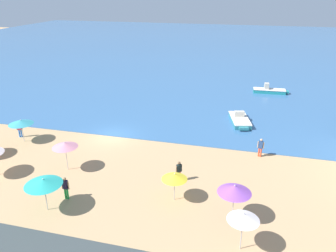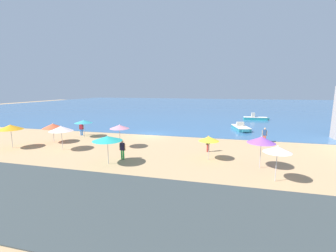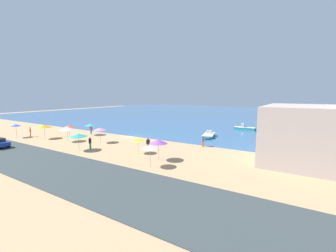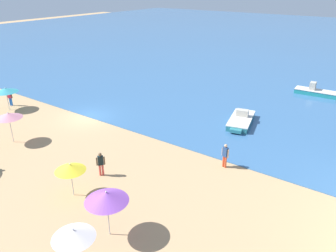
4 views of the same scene
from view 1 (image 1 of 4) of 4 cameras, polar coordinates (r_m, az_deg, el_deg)
name	(u,v)px [view 1 (image 1 of 4)]	position (r m, az deg, el deg)	size (l,w,h in m)	color
ground_plane	(112,136)	(33.35, -9.68, -1.80)	(160.00, 160.00, 0.00)	tan
sea	(200,47)	(84.63, 5.58, 13.55)	(150.00, 110.00, 0.05)	#366394
beach_umbrella_0	(174,176)	(22.63, 1.14, -8.79)	(1.79, 1.79, 2.16)	#B2B2B7
beach_umbrella_3	(235,189)	(21.06, 11.52, -10.72)	(2.14, 2.14, 2.60)	#B2B2B7
beach_umbrella_5	(243,217)	(19.03, 13.01, -15.18)	(1.82, 1.82, 2.51)	#B2B2B7
beach_umbrella_6	(43,182)	(22.98, -20.91, -9.11)	(2.45, 2.45, 2.44)	#B2B2B7
beach_umbrella_7	(21,122)	(34.04, -24.26, 0.62)	(2.29, 2.29, 2.27)	#B2B2B7
beach_umbrella_9	(65,145)	(27.35, -17.53, -3.16)	(2.05, 2.05, 2.51)	#B2B2B7
bather_0	(261,147)	(29.77, 15.82, -3.46)	(0.56, 0.30, 1.74)	#D14A29
bather_1	(19,128)	(35.54, -24.46, -0.34)	(0.53, 0.34, 1.72)	blue
bather_3	(66,187)	(24.29, -17.41, -10.08)	(0.57, 0.23, 1.74)	green
bather_4	(179,170)	(25.26, 1.93, -7.67)	(0.40, 0.46, 1.65)	#D6473F
skiff_nearshore	(240,120)	(36.86, 12.38, 1.08)	(2.78, 4.94, 1.13)	teal
skiff_offshore	(269,90)	(48.49, 17.24, 5.93)	(4.83, 1.62, 1.39)	teal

